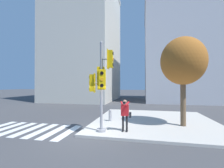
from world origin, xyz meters
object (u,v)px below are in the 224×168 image
object	(u,v)px
person_photographer	(125,112)
street_tree	(183,61)
traffic_signal_pole	(101,80)
fire_hydrant	(110,115)

from	to	relation	value
person_photographer	street_tree	bearing A→B (deg)	28.47
traffic_signal_pole	person_photographer	xyz separation A→B (m)	(1.23, 0.28, -1.69)
fire_hydrant	street_tree	bearing A→B (deg)	-3.39
street_tree	fire_hydrant	xyz separation A→B (m)	(-4.53, 0.27, -3.45)
person_photographer	street_tree	size ratio (longest dim) A/B	0.31
traffic_signal_pole	fire_hydrant	distance (m)	3.26
traffic_signal_pole	person_photographer	bearing A→B (deg)	12.91
street_tree	traffic_signal_pole	bearing A→B (deg)	-155.46
traffic_signal_pole	fire_hydrant	world-z (taller)	traffic_signal_pole
traffic_signal_pole	street_tree	world-z (taller)	street_tree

